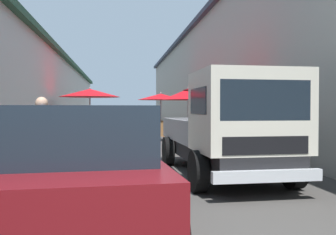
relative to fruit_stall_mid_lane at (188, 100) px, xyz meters
name	(u,v)px	position (x,y,z in m)	size (l,w,h in m)	color
ground	(134,145)	(-1.12, 2.41, -1.84)	(90.00, 90.00, 0.00)	#3D3A38
building_right_concrete	(280,73)	(1.13, -4.78, 1.34)	(49.80, 7.50, 6.33)	#A39E93
fruit_stall_mid_lane	(188,100)	(0.00, 0.00, 0.00)	(2.29, 2.29, 2.39)	#9E9EA3
fruit_stall_near_left	(90,99)	(1.48, 4.31, 0.05)	(2.79, 2.79, 2.43)	#9E9EA3
fruit_stall_near_right	(161,104)	(3.66, 0.77, -0.12)	(2.47, 2.47, 2.33)	#9E9EA3
fruit_stall_far_right	(226,96)	(-4.37, -0.39, 0.00)	(2.72, 2.72, 2.42)	#9E9EA3
hatchback_car	(79,166)	(-11.30, 3.51, -1.10)	(4.01, 2.12, 1.45)	#600F14
delivery_truck	(234,129)	(-8.94, 0.84, -0.80)	(4.97, 2.08, 2.08)	black
vendor_by_crates	(42,134)	(-8.75, 4.44, -0.88)	(0.63, 0.32, 1.64)	#232328
parked_scooter	(40,149)	(-6.58, 4.92, -1.39)	(1.69, 0.37, 1.14)	black
plastic_stool	(222,149)	(-6.11, 0.26, -1.51)	(0.30, 0.30, 0.43)	red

